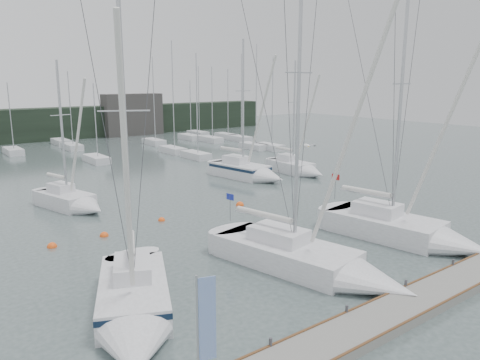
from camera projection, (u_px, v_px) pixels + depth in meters
name	position (u px, v px, depth m)	size (l,w,h in m)	color
ground	(309.00, 276.00, 23.08)	(160.00, 160.00, 0.00)	#435251
dock	(397.00, 311.00, 19.13)	(24.00, 2.00, 0.40)	slate
far_treeline	(17.00, 126.00, 70.92)	(90.00, 4.00, 5.00)	black
far_building_right	(133.00, 115.00, 79.74)	(10.00, 3.00, 7.00)	#393735
mast_forest	(82.00, 151.00, 59.32)	(56.93, 26.93, 14.44)	#BDBDC1
sailboat_near_left	(134.00, 311.00, 18.37)	(6.17, 9.21, 14.05)	#BDBDC1
sailboat_near_center	(325.00, 266.00, 22.83)	(5.31, 11.19, 16.69)	#BDBDC1
sailboat_near_right	(417.00, 234.00, 27.42)	(4.75, 10.28, 15.66)	#BDBDC1
sailboat_mid_b	(75.00, 203.00, 34.56)	(4.06, 7.11, 11.57)	#BDBDC1
sailboat_mid_d	(251.00, 172.00, 45.15)	(4.11, 8.76, 14.04)	#BDBDC1
sailboat_mid_e	(299.00, 169.00, 47.43)	(2.54, 7.25, 12.02)	#BDBDC1
buoy_a	(162.00, 221.00, 32.03)	(0.47, 0.47, 0.47)	#FB5616
buoy_b	(240.00, 205.00, 35.84)	(0.62, 0.62, 0.62)	#FB5616
buoy_c	(52.00, 247.00, 26.98)	(0.57, 0.57, 0.57)	#FB5616
dock_banner	(204.00, 326.00, 13.23)	(0.56, 0.21, 3.84)	#A9ACB1
seagull	(306.00, 146.00, 26.27)	(1.12, 0.53, 0.22)	white
buoy_d	(104.00, 236.00, 28.87)	(0.54, 0.54, 0.54)	#FB5616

